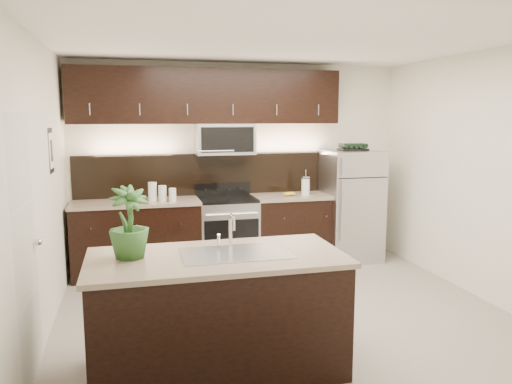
# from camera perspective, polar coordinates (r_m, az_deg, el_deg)

# --- Properties ---
(ground) EXTENTS (4.50, 4.50, 0.00)m
(ground) POSITION_cam_1_polar(r_m,az_deg,el_deg) (5.28, 3.08, -13.57)
(ground) COLOR gray
(ground) RESTS_ON ground
(room_walls) EXTENTS (4.52, 4.02, 2.71)m
(room_walls) POSITION_cam_1_polar(r_m,az_deg,el_deg) (4.83, 2.11, 5.08)
(room_walls) COLOR silver
(room_walls) RESTS_ON ground
(counter_run) EXTENTS (3.51, 0.65, 0.94)m
(counter_run) POSITION_cam_1_polar(r_m,az_deg,el_deg) (6.61, -5.07, -4.73)
(counter_run) COLOR black
(counter_run) RESTS_ON ground
(upper_fixtures) EXTENTS (3.49, 0.40, 1.66)m
(upper_fixtures) POSITION_cam_1_polar(r_m,az_deg,el_deg) (6.58, -5.25, 9.87)
(upper_fixtures) COLOR black
(upper_fixtures) RESTS_ON counter_run
(island) EXTENTS (1.96, 0.96, 0.94)m
(island) POSITION_cam_1_polar(r_m,az_deg,el_deg) (4.03, -4.42, -13.61)
(island) COLOR black
(island) RESTS_ON ground
(sink_faucet) EXTENTS (0.84, 0.50, 0.28)m
(sink_faucet) POSITION_cam_1_polar(r_m,az_deg,el_deg) (3.91, -2.35, -6.80)
(sink_faucet) COLOR silver
(sink_faucet) RESTS_ON island
(refrigerator) EXTENTS (0.74, 0.67, 1.53)m
(refrigerator) POSITION_cam_1_polar(r_m,az_deg,el_deg) (7.07, 10.83, -1.53)
(refrigerator) COLOR #B2B2B7
(refrigerator) RESTS_ON ground
(wine_rack) EXTENTS (0.38, 0.23, 0.09)m
(wine_rack) POSITION_cam_1_polar(r_m,az_deg,el_deg) (6.97, 11.02, 5.02)
(wine_rack) COLOR black
(wine_rack) RESTS_ON refrigerator
(plant) EXTENTS (0.40, 0.40, 0.54)m
(plant) POSITION_cam_1_polar(r_m,az_deg,el_deg) (3.84, -14.31, -3.40)
(plant) COLOR #295622
(plant) RESTS_ON island
(canisters) EXTENTS (0.34, 0.20, 0.24)m
(canisters) POSITION_cam_1_polar(r_m,az_deg,el_deg) (6.34, -10.90, -0.11)
(canisters) COLOR silver
(canisters) RESTS_ON counter_run
(french_press) EXTENTS (0.12, 0.12, 0.33)m
(french_press) POSITION_cam_1_polar(r_m,az_deg,el_deg) (6.77, 5.68, 0.70)
(french_press) COLOR silver
(french_press) RESTS_ON counter_run
(bananas) EXTENTS (0.21, 0.18, 0.05)m
(bananas) POSITION_cam_1_polar(r_m,az_deg,el_deg) (6.66, 3.40, -0.24)
(bananas) COLOR gold
(bananas) RESTS_ON counter_run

